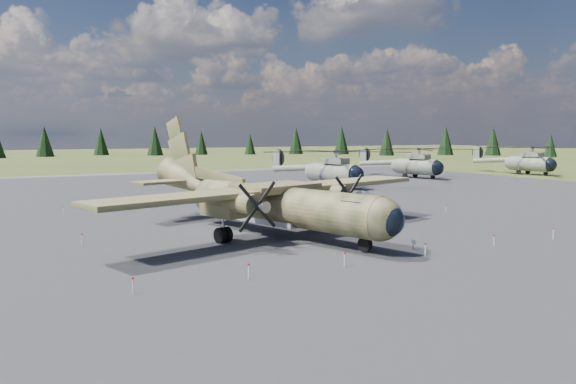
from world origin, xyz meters
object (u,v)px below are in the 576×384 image
helicopter_mid (416,157)px  helicopter_far (530,155)px  helicopter_near (333,161)px  transport_plane (267,197)px

helicopter_mid → helicopter_far: (24.48, -3.05, 0.02)m
helicopter_near → transport_plane: bearing=-144.3°
helicopter_near → helicopter_mid: size_ratio=1.03×
helicopter_mid → helicopter_far: helicopter_far is taller
transport_plane → helicopter_near: 37.47m
helicopter_near → helicopter_mid: (21.70, 7.75, -0.09)m
helicopter_near → helicopter_mid: helicopter_near is taller
transport_plane → helicopter_near: size_ratio=1.11×
transport_plane → helicopter_mid: transport_plane is taller
helicopter_mid → helicopter_far: size_ratio=1.03×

